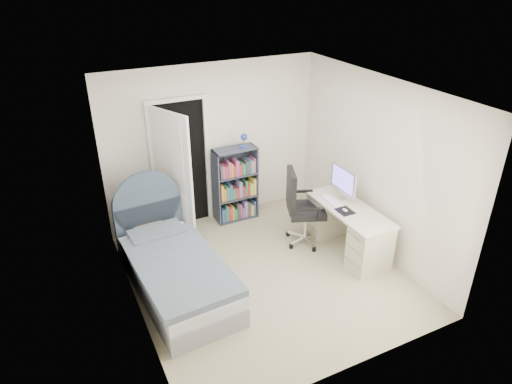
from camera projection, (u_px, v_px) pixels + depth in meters
name	position (u px, v px, depth m)	size (l,w,h in m)	color
room_shell	(267.00, 192.00, 5.61)	(3.50, 3.70, 2.60)	gray
door	(175.00, 172.00, 6.66)	(0.92, 0.77, 2.06)	black
bed	(175.00, 269.00, 5.79)	(1.11, 2.14, 1.28)	gray
nightstand	(145.00, 225.00, 6.58)	(0.40, 0.40, 0.59)	#D1B081
floor_lamp	(174.00, 201.00, 6.71)	(0.22, 0.22, 1.53)	silver
bookcase	(236.00, 187.00, 7.27)	(0.68, 0.29, 1.45)	#393F4E
desk	(347.00, 227.00, 6.53)	(0.57, 1.44, 1.18)	beige
office_chair	(300.00, 204.00, 6.60)	(0.67, 0.68, 1.17)	silver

